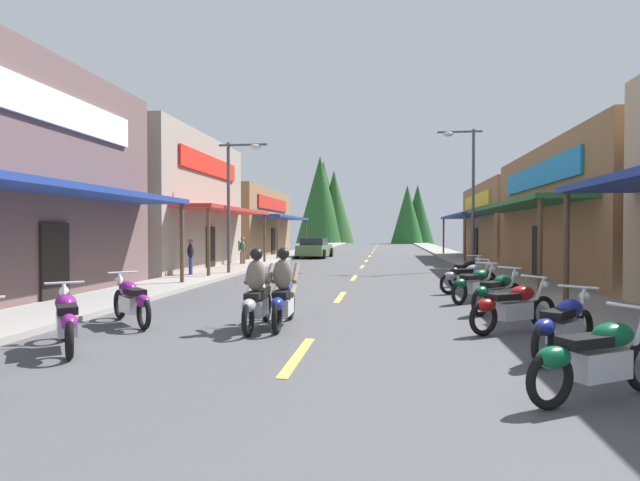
{
  "coord_description": "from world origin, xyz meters",
  "views": [
    {
      "loc": [
        1.34,
        0.69,
        1.89
      ],
      "look_at": [
        -2.38,
        28.23,
        1.36
      ],
      "focal_mm": 28.25,
      "sensor_mm": 36.0,
      "label": 1
    }
  ],
  "objects_px": {
    "motorcycle_parked_right_1": "(564,325)",
    "parked_car_curbside": "(315,248)",
    "streetlamp_left": "(236,188)",
    "motorcycle_parked_right_4": "(476,284)",
    "pedestrian_by_shop": "(191,255)",
    "motorcycle_parked_right_5": "(468,277)",
    "rider_cruising_trailing": "(284,294)",
    "pedestrian_browsing": "(243,249)",
    "motorcycle_parked_right_0": "(598,357)",
    "motorcycle_parked_right_6": "(466,271)",
    "motorcycle_parked_left_2": "(131,300)",
    "motorcycle_parked_right_2": "(513,306)",
    "motorcycle_parked_right_3": "(497,292)",
    "streetlamp_right": "(467,180)",
    "motorcycle_parked_left_1": "(67,319)",
    "rider_cruising_lead": "(257,295)"
  },
  "relations": [
    {
      "from": "rider_cruising_trailing",
      "to": "pedestrian_browsing",
      "type": "distance_m",
      "value": 17.53
    },
    {
      "from": "parked_car_curbside",
      "to": "motorcycle_parked_right_0",
      "type": "bearing_deg",
      "value": -162.39
    },
    {
      "from": "motorcycle_parked_right_4",
      "to": "pedestrian_by_shop",
      "type": "bearing_deg",
      "value": 102.85
    },
    {
      "from": "pedestrian_by_shop",
      "to": "pedestrian_browsing",
      "type": "height_order",
      "value": "pedestrian_browsing"
    },
    {
      "from": "motorcycle_parked_left_1",
      "to": "parked_car_curbside",
      "type": "height_order",
      "value": "parked_car_curbside"
    },
    {
      "from": "pedestrian_by_shop",
      "to": "motorcycle_parked_right_2",
      "type": "bearing_deg",
      "value": -71.31
    },
    {
      "from": "motorcycle_parked_right_3",
      "to": "streetlamp_left",
      "type": "bearing_deg",
      "value": 87.1
    },
    {
      "from": "motorcycle_parked_right_3",
      "to": "motorcycle_parked_left_1",
      "type": "xyz_separation_m",
      "value": [
        -7.55,
        -4.62,
        0.0
      ]
    },
    {
      "from": "rider_cruising_trailing",
      "to": "motorcycle_parked_right_1",
      "type": "bearing_deg",
      "value": -113.26
    },
    {
      "from": "streetlamp_right",
      "to": "motorcycle_parked_right_2",
      "type": "height_order",
      "value": "streetlamp_right"
    },
    {
      "from": "motorcycle_parked_left_1",
      "to": "rider_cruising_trailing",
      "type": "bearing_deg",
      "value": -89.3
    },
    {
      "from": "motorcycle_parked_left_1",
      "to": "rider_cruising_trailing",
      "type": "xyz_separation_m",
      "value": [
        3.03,
        2.35,
        0.17
      ]
    },
    {
      "from": "motorcycle_parked_right_3",
      "to": "motorcycle_parked_left_1",
      "type": "bearing_deg",
      "value": 162.88
    },
    {
      "from": "rider_cruising_trailing",
      "to": "parked_car_curbside",
      "type": "bearing_deg",
      "value": 5.39
    },
    {
      "from": "rider_cruising_trailing",
      "to": "motorcycle_parked_right_5",
      "type": "bearing_deg",
      "value": -38.11
    },
    {
      "from": "motorcycle_parked_right_0",
      "to": "motorcycle_parked_right_1",
      "type": "xyz_separation_m",
      "value": [
        0.27,
        1.93,
        0.0
      ]
    },
    {
      "from": "motorcycle_parked_left_2",
      "to": "motorcycle_parked_right_5",
      "type": "bearing_deg",
      "value": -96.67
    },
    {
      "from": "parked_car_curbside",
      "to": "motorcycle_parked_right_4",
      "type": "bearing_deg",
      "value": -157.59
    },
    {
      "from": "motorcycle_parked_right_1",
      "to": "pedestrian_browsing",
      "type": "height_order",
      "value": "pedestrian_browsing"
    },
    {
      "from": "motorcycle_parked_right_6",
      "to": "motorcycle_parked_left_2",
      "type": "xyz_separation_m",
      "value": [
        -7.8,
        -8.33,
        0.0
      ]
    },
    {
      "from": "motorcycle_parked_right_0",
      "to": "motorcycle_parked_right_4",
      "type": "bearing_deg",
      "value": 59.62
    },
    {
      "from": "rider_cruising_trailing",
      "to": "pedestrian_browsing",
      "type": "relative_size",
      "value": 1.37
    },
    {
      "from": "motorcycle_parked_right_4",
      "to": "motorcycle_parked_right_5",
      "type": "height_order",
      "value": "same"
    },
    {
      "from": "motorcycle_parked_right_2",
      "to": "motorcycle_parked_right_5",
      "type": "relative_size",
      "value": 0.98
    },
    {
      "from": "motorcycle_parked_right_2",
      "to": "motorcycle_parked_right_3",
      "type": "relative_size",
      "value": 1.11
    },
    {
      "from": "motorcycle_parked_right_3",
      "to": "motorcycle_parked_right_6",
      "type": "height_order",
      "value": "same"
    },
    {
      "from": "motorcycle_parked_right_1",
      "to": "parked_car_curbside",
      "type": "height_order",
      "value": "parked_car_curbside"
    },
    {
      "from": "streetlamp_left",
      "to": "motorcycle_parked_right_2",
      "type": "bearing_deg",
      "value": -51.49
    },
    {
      "from": "motorcycle_parked_right_2",
      "to": "rider_cruising_lead",
      "type": "bearing_deg",
      "value": 150.68
    },
    {
      "from": "motorcycle_parked_right_5",
      "to": "rider_cruising_trailing",
      "type": "bearing_deg",
      "value": -157.39
    },
    {
      "from": "pedestrian_browsing",
      "to": "motorcycle_parked_right_2",
      "type": "bearing_deg",
      "value": 155.96
    },
    {
      "from": "streetlamp_left",
      "to": "rider_cruising_lead",
      "type": "height_order",
      "value": "streetlamp_left"
    },
    {
      "from": "motorcycle_parked_right_5",
      "to": "motorcycle_parked_right_4",
      "type": "bearing_deg",
      "value": -124.22
    },
    {
      "from": "motorcycle_parked_right_6",
      "to": "rider_cruising_lead",
      "type": "bearing_deg",
      "value": -170.68
    },
    {
      "from": "motorcycle_parked_right_4",
      "to": "motorcycle_parked_left_2",
      "type": "relative_size",
      "value": 1.02
    },
    {
      "from": "motorcycle_parked_right_1",
      "to": "parked_car_curbside",
      "type": "xyz_separation_m",
      "value": [
        -7.71,
        27.2,
        0.2
      ]
    },
    {
      "from": "streetlamp_right",
      "to": "pedestrian_browsing",
      "type": "xyz_separation_m",
      "value": [
        -11.49,
        1.49,
        -3.43
      ]
    },
    {
      "from": "motorcycle_parked_right_1",
      "to": "rider_cruising_trailing",
      "type": "height_order",
      "value": "rider_cruising_trailing"
    },
    {
      "from": "streetlamp_right",
      "to": "motorcycle_parked_right_1",
      "type": "height_order",
      "value": "streetlamp_right"
    },
    {
      "from": "motorcycle_parked_right_4",
      "to": "rider_cruising_lead",
      "type": "xyz_separation_m",
      "value": [
        -4.79,
        -4.27,
        0.17
      ]
    },
    {
      "from": "streetlamp_left",
      "to": "rider_cruising_trailing",
      "type": "relative_size",
      "value": 2.63
    },
    {
      "from": "streetlamp_right",
      "to": "motorcycle_parked_right_6",
      "type": "bearing_deg",
      "value": -98.71
    },
    {
      "from": "motorcycle_parked_right_0",
      "to": "streetlamp_left",
      "type": "bearing_deg",
      "value": 90.03
    },
    {
      "from": "motorcycle_parked_right_0",
      "to": "pedestrian_by_shop",
      "type": "distance_m",
      "value": 17.03
    },
    {
      "from": "motorcycle_parked_right_3",
      "to": "parked_car_curbside",
      "type": "xyz_separation_m",
      "value": [
        -7.61,
        23.09,
        0.2
      ]
    },
    {
      "from": "streetlamp_left",
      "to": "motorcycle_parked_right_1",
      "type": "relative_size",
      "value": 3.27
    },
    {
      "from": "motorcycle_parked_left_1",
      "to": "pedestrian_by_shop",
      "type": "height_order",
      "value": "pedestrian_by_shop"
    },
    {
      "from": "motorcycle_parked_left_1",
      "to": "motorcycle_parked_left_2",
      "type": "relative_size",
      "value": 1.1
    },
    {
      "from": "motorcycle_parked_right_6",
      "to": "rider_cruising_trailing",
      "type": "relative_size",
      "value": 0.79
    },
    {
      "from": "motorcycle_parked_left_1",
      "to": "rider_cruising_trailing",
      "type": "relative_size",
      "value": 0.83
    }
  ]
}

